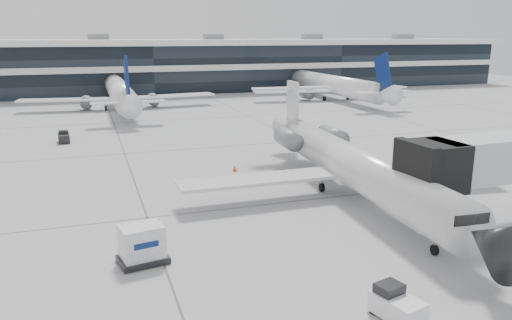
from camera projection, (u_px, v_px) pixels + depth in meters
name	position (u px, v px, depth m)	size (l,w,h in m)	color
ground	(284.00, 203.00, 37.04)	(220.00, 220.00, 0.00)	gray
terminal	(148.00, 68.00, 111.18)	(170.00, 22.00, 10.00)	black
bg_jet_center	(121.00, 108.00, 85.10)	(32.00, 40.00, 9.60)	white
bg_jet_right	(331.00, 99.00, 97.53)	(32.00, 40.00, 9.60)	white
regional_jet	(349.00, 162.00, 38.25)	(26.45, 33.03, 7.62)	silver
baggage_tug	(396.00, 305.00, 21.76)	(1.88, 2.55, 1.45)	white
cargo_uld	(142.00, 245.00, 27.02)	(2.85, 2.32, 2.09)	black
traffic_cone	(235.00, 168.00, 45.55)	(0.47, 0.47, 0.58)	#E8430C
far_tug	(64.00, 137.00, 57.74)	(1.36, 2.17, 1.34)	black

